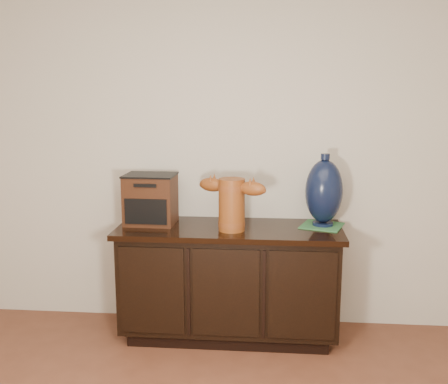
# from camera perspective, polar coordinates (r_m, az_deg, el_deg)

# --- Properties ---
(room) EXTENTS (5.00, 5.00, 5.00)m
(room) POSITION_cam_1_polar(r_m,az_deg,el_deg) (1.14, -8.21, -5.67)
(room) COLOR brown
(room) RESTS_ON ground
(sideboard) EXTENTS (1.46, 0.56, 0.75)m
(sideboard) POSITION_cam_1_polar(r_m,az_deg,el_deg) (3.53, 0.57, -9.64)
(sideboard) COLOR black
(sideboard) RESTS_ON ground
(terracotta_vessel) EXTENTS (0.46, 0.26, 0.33)m
(terracotta_vessel) POSITION_cam_1_polar(r_m,az_deg,el_deg) (3.29, 0.84, -1.04)
(terracotta_vessel) COLOR brown
(terracotta_vessel) RESTS_ON sideboard
(tv_radio) EXTENTS (0.34, 0.28, 0.33)m
(tv_radio) POSITION_cam_1_polar(r_m,az_deg,el_deg) (3.51, -7.99, -0.77)
(tv_radio) COLOR #361A0D
(tv_radio) RESTS_ON sideboard
(green_mat) EXTENTS (0.32, 0.32, 0.01)m
(green_mat) POSITION_cam_1_polar(r_m,az_deg,el_deg) (3.50, 10.62, -3.62)
(green_mat) COLOR #316E3B
(green_mat) RESTS_ON sideboard
(lamp_base) EXTENTS (0.31, 0.31, 0.47)m
(lamp_base) POSITION_cam_1_polar(r_m,az_deg,el_deg) (3.45, 10.83, 0.04)
(lamp_base) COLOR black
(lamp_base) RESTS_ON green_mat
(spray_can) EXTENTS (0.06, 0.06, 0.18)m
(spray_can) POSITION_cam_1_polar(r_m,az_deg,el_deg) (3.48, 1.60, -2.11)
(spray_can) COLOR #5F1810
(spray_can) RESTS_ON sideboard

